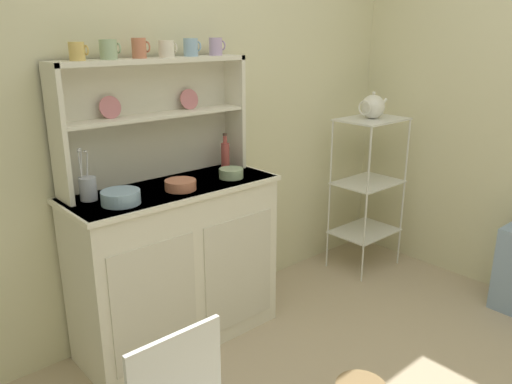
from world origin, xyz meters
TOP-DOWN VIEW (x-y plane):
  - wall_back at (0.00, 1.62)m, footprint 3.84×0.05m
  - hutch_cabinet at (-0.31, 1.37)m, footprint 1.11×0.45m
  - hutch_shelf_unit at (-0.31, 1.53)m, footprint 1.04×0.18m
  - bakers_rack at (1.21, 1.26)m, footprint 0.45×0.34m
  - cup_gold_0 at (-0.69, 1.49)m, footprint 0.08×0.07m
  - cup_sage_1 at (-0.54, 1.49)m, footprint 0.09×0.08m
  - cup_terracotta_2 at (-0.38, 1.49)m, footprint 0.08×0.07m
  - cup_cream_3 at (-0.23, 1.49)m, footprint 0.09×0.08m
  - cup_sky_4 at (-0.09, 1.49)m, footprint 0.09×0.07m
  - cup_lilac_5 at (0.08, 1.49)m, footprint 0.09×0.07m
  - bowl_mixing_large at (-0.64, 1.29)m, footprint 0.18×0.18m
  - bowl_floral_medium at (-0.31, 1.29)m, footprint 0.16×0.16m
  - bowl_cream_small at (0.01, 1.29)m, footprint 0.13×0.13m
  - jam_bottle at (0.10, 1.45)m, footprint 0.05×0.05m
  - utensil_jar at (-0.73, 1.45)m, footprint 0.08×0.08m
  - porcelain_teapot at (1.21, 1.26)m, footprint 0.25×0.16m

SIDE VIEW (x-z plane):
  - hutch_cabinet at x=-0.31m, z-range 0.01..0.90m
  - bakers_rack at x=1.21m, z-range 0.13..1.21m
  - bowl_floral_medium at x=-0.31m, z-range 0.89..0.94m
  - bowl_cream_small at x=0.01m, z-range 0.89..0.94m
  - bowl_mixing_large at x=-0.64m, z-range 0.89..0.95m
  - utensil_jar at x=-0.73m, z-range 0.83..1.07m
  - jam_bottle at x=0.10m, z-range 0.87..1.08m
  - porcelain_teapot at x=1.21m, z-range 1.07..1.26m
  - wall_back at x=0.00m, z-range 0.00..2.50m
  - hutch_shelf_unit at x=-0.31m, z-range 0.95..1.58m
  - cup_gold_0 at x=-0.69m, z-range 1.52..1.60m
  - cup_cream_3 at x=-0.23m, z-range 1.52..1.61m
  - cup_sage_1 at x=-0.54m, z-range 1.52..1.61m
  - cup_sky_4 at x=-0.09m, z-range 1.52..1.61m
  - cup_lilac_5 at x=0.08m, z-range 1.52..1.62m
  - cup_terracotta_2 at x=-0.38m, z-range 1.52..1.62m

